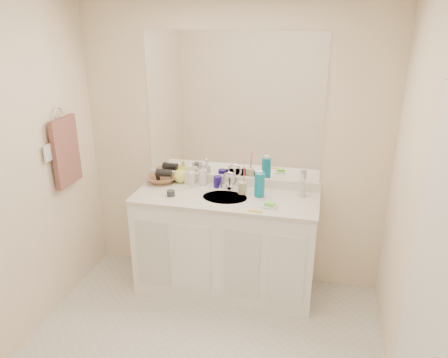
% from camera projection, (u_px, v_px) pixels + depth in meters
% --- Properties ---
extents(wall_back, '(2.60, 0.02, 2.40)m').
position_uv_depth(wall_back, '(233.00, 149.00, 3.71)').
color(wall_back, '#FBE5C5').
rests_on(wall_back, floor).
extents(wall_right, '(0.02, 2.60, 2.40)m').
position_uv_depth(wall_right, '(426.00, 239.00, 2.26)').
color(wall_right, '#FBE5C5').
rests_on(wall_right, floor).
extents(vanity_cabinet, '(1.50, 0.55, 0.85)m').
position_uv_depth(vanity_cabinet, '(225.00, 245.00, 3.74)').
color(vanity_cabinet, white).
rests_on(vanity_cabinet, floor).
extents(countertop, '(1.52, 0.57, 0.03)m').
position_uv_depth(countertop, '(225.00, 198.00, 3.58)').
color(countertop, beige).
rests_on(countertop, vanity_cabinet).
extents(backsplash, '(1.52, 0.03, 0.08)m').
position_uv_depth(backsplash, '(232.00, 180.00, 3.80)').
color(backsplash, white).
rests_on(backsplash, countertop).
extents(sink_basin, '(0.37, 0.37, 0.02)m').
position_uv_depth(sink_basin, '(225.00, 198.00, 3.56)').
color(sink_basin, beige).
rests_on(sink_basin, countertop).
extents(faucet, '(0.02, 0.02, 0.11)m').
position_uv_depth(faucet, '(230.00, 183.00, 3.70)').
color(faucet, silver).
rests_on(faucet, countertop).
extents(mirror, '(1.48, 0.01, 1.20)m').
position_uv_depth(mirror, '(233.00, 107.00, 3.57)').
color(mirror, white).
rests_on(mirror, wall_back).
extents(blue_mug, '(0.08, 0.08, 0.10)m').
position_uv_depth(blue_mug, '(218.00, 182.00, 3.74)').
color(blue_mug, navy).
rests_on(blue_mug, countertop).
extents(tan_cup, '(0.08, 0.08, 0.10)m').
position_uv_depth(tan_cup, '(243.00, 188.00, 3.61)').
color(tan_cup, '#C6B68C').
rests_on(tan_cup, countertop).
extents(toothbrush, '(0.02, 0.04, 0.19)m').
position_uv_depth(toothbrush, '(244.00, 177.00, 3.58)').
color(toothbrush, '#E53C65').
rests_on(toothbrush, tan_cup).
extents(mouthwash_bottle, '(0.10, 0.10, 0.20)m').
position_uv_depth(mouthwash_bottle, '(260.00, 185.00, 3.54)').
color(mouthwash_bottle, '#0C7A9B').
rests_on(mouthwash_bottle, countertop).
extents(clear_pump_bottle, '(0.07, 0.07, 0.15)m').
position_uv_depth(clear_pump_bottle, '(301.00, 188.00, 3.55)').
color(clear_pump_bottle, silver).
rests_on(clear_pump_bottle, countertop).
extents(soap_dish, '(0.12, 0.10, 0.01)m').
position_uv_depth(soap_dish, '(270.00, 206.00, 3.38)').
color(soap_dish, silver).
rests_on(soap_dish, countertop).
extents(green_soap, '(0.09, 0.07, 0.03)m').
position_uv_depth(green_soap, '(270.00, 204.00, 3.37)').
color(green_soap, '#76E136').
rests_on(green_soap, soap_dish).
extents(orange_comb, '(0.11, 0.03, 0.00)m').
position_uv_depth(orange_comb, '(255.00, 211.00, 3.30)').
color(orange_comb, orange).
rests_on(orange_comb, countertop).
extents(dark_jar, '(0.08, 0.08, 0.05)m').
position_uv_depth(dark_jar, '(171.00, 193.00, 3.57)').
color(dark_jar, '#2F3035').
rests_on(dark_jar, countertop).
extents(extra_white_bottle, '(0.05, 0.05, 0.14)m').
position_uv_depth(extra_white_bottle, '(192.00, 180.00, 3.72)').
color(extra_white_bottle, silver).
rests_on(extra_white_bottle, countertop).
extents(soap_bottle_white, '(0.10, 0.10, 0.19)m').
position_uv_depth(soap_bottle_white, '(203.00, 174.00, 3.78)').
color(soap_bottle_white, white).
rests_on(soap_bottle_white, countertop).
extents(soap_bottle_cream, '(0.09, 0.10, 0.16)m').
position_uv_depth(soap_bottle_cream, '(190.00, 175.00, 3.81)').
color(soap_bottle_cream, '#F5E7C8').
rests_on(soap_bottle_cream, countertop).
extents(soap_bottle_yellow, '(0.15, 0.15, 0.16)m').
position_uv_depth(soap_bottle_yellow, '(180.00, 173.00, 3.84)').
color(soap_bottle_yellow, '#E4E358').
rests_on(soap_bottle_yellow, countertop).
extents(wicker_basket, '(0.32, 0.32, 0.06)m').
position_uv_depth(wicker_basket, '(162.00, 179.00, 3.86)').
color(wicker_basket, brown).
rests_on(wicker_basket, countertop).
extents(hair_dryer, '(0.14, 0.08, 0.07)m').
position_uv_depth(hair_dryer, '(164.00, 173.00, 3.83)').
color(hair_dryer, black).
rests_on(hair_dryer, wicker_basket).
extents(towel_ring, '(0.01, 0.11, 0.11)m').
position_uv_depth(towel_ring, '(59.00, 115.00, 3.37)').
color(towel_ring, silver).
rests_on(towel_ring, wall_left).
extents(hand_towel, '(0.04, 0.32, 0.55)m').
position_uv_depth(hand_towel, '(66.00, 152.00, 3.48)').
color(hand_towel, brown).
rests_on(hand_towel, towel_ring).
extents(switch_plate, '(0.01, 0.08, 0.13)m').
position_uv_depth(switch_plate, '(48.00, 153.00, 3.28)').
color(switch_plate, silver).
rests_on(switch_plate, wall_left).
extents(door, '(0.02, 0.82, 2.00)m').
position_uv_depth(door, '(428.00, 307.00, 2.06)').
color(door, white).
rests_on(door, floor).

